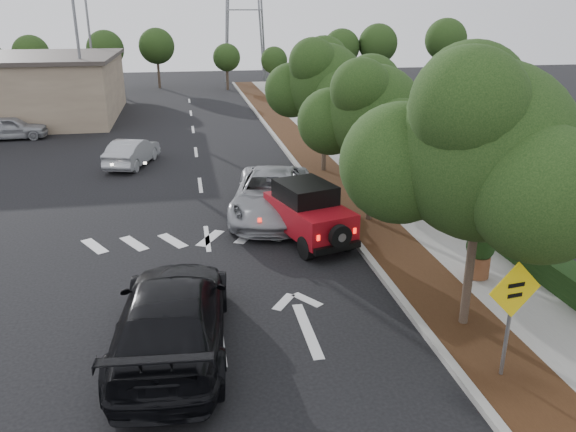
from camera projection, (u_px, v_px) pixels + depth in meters
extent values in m
plane|color=black|center=(220.00, 339.00, 12.59)|extent=(120.00, 120.00, 0.00)
cube|color=#9E9B93|center=(307.00, 178.00, 24.43)|extent=(0.20, 70.00, 0.15)
cube|color=black|center=(329.00, 177.00, 24.61)|extent=(1.80, 70.00, 0.12)
cube|color=gray|center=(370.00, 175.00, 24.93)|extent=(2.00, 70.00, 0.12)
cube|color=black|center=(401.00, 166.00, 25.05)|extent=(0.80, 70.00, 0.80)
cylinder|color=black|center=(273.00, 223.00, 18.42)|extent=(0.44, 0.76, 0.72)
cylinder|color=black|center=(311.00, 217.00, 19.01)|extent=(0.44, 0.76, 0.72)
cylinder|color=black|center=(306.00, 248.00, 16.52)|extent=(0.44, 0.76, 0.72)
cylinder|color=black|center=(347.00, 239.00, 17.12)|extent=(0.44, 0.76, 0.72)
cube|color=maroon|center=(309.00, 216.00, 17.60)|extent=(2.48, 3.64, 0.90)
cube|color=black|center=(305.00, 192.00, 17.57)|extent=(1.94, 2.17, 0.57)
cube|color=maroon|center=(291.00, 207.00, 18.68)|extent=(1.63, 1.29, 0.74)
cube|color=black|center=(337.00, 248.00, 16.28)|extent=(1.52, 0.59, 0.20)
cylinder|color=black|center=(340.00, 236.00, 16.04)|extent=(0.71, 0.38, 0.68)
cube|color=#FF190C|center=(318.00, 238.00, 15.93)|extent=(0.10, 0.06, 0.16)
cube|color=#FF190C|center=(355.00, 231.00, 16.45)|extent=(0.10, 0.06, 0.16)
imported|color=#96989D|center=(272.00, 195.00, 19.86)|extent=(3.84, 6.20, 1.60)
imported|color=black|center=(172.00, 316.00, 11.92)|extent=(2.77, 5.84, 1.65)
imported|color=#A0A2A7|center=(132.00, 152.00, 26.47)|extent=(2.49, 4.13, 1.29)
imported|color=#96989D|center=(11.00, 128.00, 31.90)|extent=(3.95, 1.76, 1.32)
cylinder|color=slate|center=(508.00, 324.00, 10.78)|extent=(0.08, 0.08, 2.26)
cube|color=yellow|center=(515.00, 290.00, 10.49)|extent=(1.15, 0.18, 1.16)
cube|color=black|center=(517.00, 285.00, 10.43)|extent=(0.36, 0.06, 0.08)
cube|color=black|center=(515.00, 296.00, 10.51)|extent=(0.32, 0.05, 0.08)
cylinder|color=brown|center=(478.00, 266.00, 15.16)|extent=(0.66, 0.66, 0.60)
sphere|color=black|center=(481.00, 247.00, 14.96)|extent=(0.76, 0.76, 0.76)
imported|color=black|center=(481.00, 244.00, 14.93)|extent=(0.69, 0.61, 0.71)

